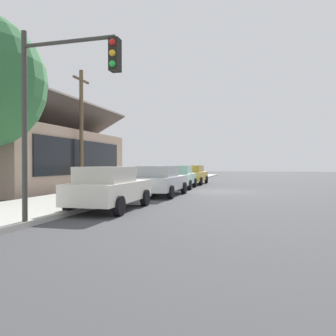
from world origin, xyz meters
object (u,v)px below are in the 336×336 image
at_px(car_ivory, 110,188).
at_px(traffic_light_main, 59,94).
at_px(car_mustard, 193,174).
at_px(fire_hydrant_red, 117,189).
at_px(car_seafoam, 180,177).
at_px(utility_pole_wooden, 81,128).
at_px(car_silver, 160,181).

bearing_deg(car_ivory, traffic_light_main, -176.10).
bearing_deg(car_ivory, car_mustard, -0.98).
xyz_separation_m(traffic_light_main, fire_hydrant_red, (7.39, 1.66, -2.99)).
height_order(car_ivory, car_seafoam, same).
bearing_deg(utility_pole_wooden, car_seafoam, -53.15).
xyz_separation_m(car_seafoam, car_mustard, (5.13, 0.02, 0.00)).
xyz_separation_m(car_ivory, fire_hydrant_red, (3.70, 1.34, -0.32)).
distance_m(car_ivory, car_mustard, 16.50).
height_order(car_seafoam, car_mustard, same).
xyz_separation_m(car_ivory, utility_pole_wooden, (7.37, 5.34, 3.11)).
xyz_separation_m(car_seafoam, utility_pole_wooden, (-4.01, 5.35, 3.12)).
bearing_deg(fire_hydrant_red, traffic_light_main, -167.35).
height_order(car_silver, fire_hydrant_red, car_silver).
xyz_separation_m(car_ivory, car_silver, (5.73, -0.25, 0.00)).
relative_size(car_ivory, utility_pole_wooden, 0.59).
bearing_deg(fire_hydrant_red, car_mustard, -5.89).
distance_m(car_mustard, fire_hydrant_red, 12.87).
bearing_deg(fire_hydrant_red, car_ivory, -160.11).
height_order(car_seafoam, fire_hydrant_red, car_seafoam).
distance_m(car_silver, fire_hydrant_red, 2.60).
relative_size(traffic_light_main, utility_pole_wooden, 0.69).
bearing_deg(traffic_light_main, car_ivory, 4.95).
bearing_deg(traffic_light_main, utility_pole_wooden, 27.11).
relative_size(car_seafoam, utility_pole_wooden, 0.60).
height_order(car_seafoam, utility_pole_wooden, utility_pole_wooden).
height_order(car_ivory, fire_hydrant_red, car_ivory).
distance_m(car_seafoam, traffic_light_main, 15.30).
distance_m(car_seafoam, car_mustard, 5.13).
distance_m(car_seafoam, fire_hydrant_red, 7.79).
bearing_deg(car_seafoam, utility_pole_wooden, 123.45).
bearing_deg(utility_pole_wooden, car_silver, -106.27).
distance_m(car_ivory, car_silver, 5.74).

